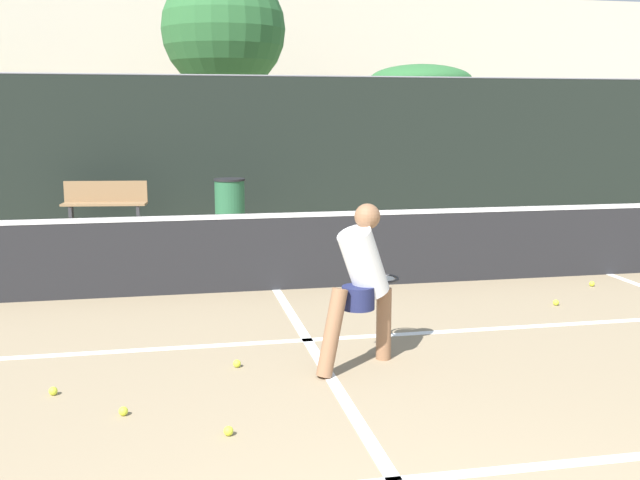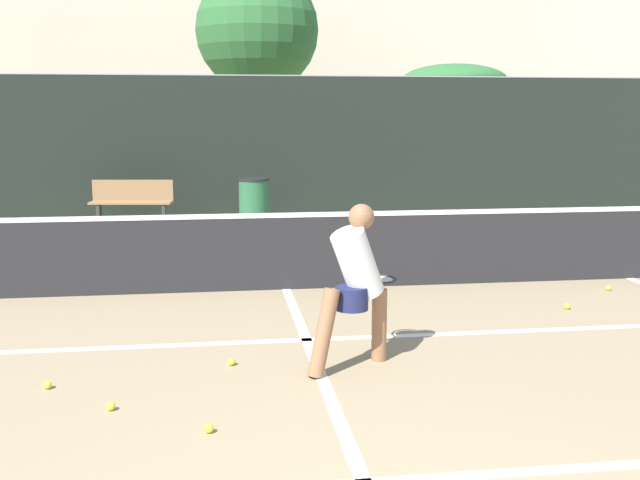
{
  "view_description": "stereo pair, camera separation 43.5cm",
  "coord_description": "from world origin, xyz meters",
  "px_view_note": "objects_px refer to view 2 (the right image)",
  "views": [
    {
      "loc": [
        -1.25,
        -1.95,
        2.14
      ],
      "look_at": [
        0.14,
        4.89,
        0.95
      ],
      "focal_mm": 42.0,
      "sensor_mm": 36.0,
      "label": 1
    },
    {
      "loc": [
        -0.82,
        -2.02,
        2.14
      ],
      "look_at": [
        0.14,
        4.89,
        0.95
      ],
      "focal_mm": 42.0,
      "sensor_mm": 36.0,
      "label": 2
    }
  ],
  "objects_px": {
    "player_practicing": "(356,280)",
    "parked_car": "(50,182)",
    "trash_bin": "(254,202)",
    "courtside_bench": "(132,201)"
  },
  "relations": [
    {
      "from": "player_practicing",
      "to": "trash_bin",
      "type": "height_order",
      "value": "player_practicing"
    },
    {
      "from": "parked_car",
      "to": "trash_bin",
      "type": "bearing_deg",
      "value": -38.36
    },
    {
      "from": "trash_bin",
      "to": "player_practicing",
      "type": "bearing_deg",
      "value": -86.94
    },
    {
      "from": "player_practicing",
      "to": "parked_car",
      "type": "bearing_deg",
      "value": 81.96
    },
    {
      "from": "courtside_bench",
      "to": "trash_bin",
      "type": "height_order",
      "value": "trash_bin"
    },
    {
      "from": "courtside_bench",
      "to": "trash_bin",
      "type": "relative_size",
      "value": 1.76
    },
    {
      "from": "courtside_bench",
      "to": "parked_car",
      "type": "relative_size",
      "value": 0.35
    },
    {
      "from": "player_practicing",
      "to": "parked_car",
      "type": "xyz_separation_m",
      "value": [
        -4.95,
        11.83,
        -0.2
      ]
    },
    {
      "from": "player_practicing",
      "to": "parked_car",
      "type": "distance_m",
      "value": 12.83
    },
    {
      "from": "trash_bin",
      "to": "parked_car",
      "type": "xyz_separation_m",
      "value": [
        -4.51,
        3.57,
        0.1
      ]
    }
  ]
}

